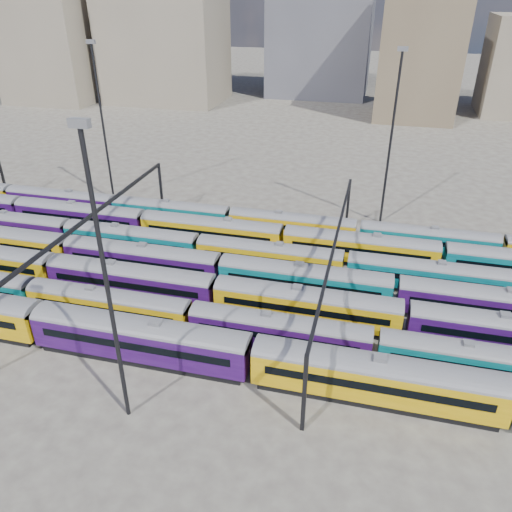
% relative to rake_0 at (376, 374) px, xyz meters
% --- Properties ---
extents(ground, '(500.00, 500.00, 0.00)m').
position_rel_rake_0_xyz_m(ground, '(-15.60, 15.00, -2.91)').
color(ground, '#443E39').
rests_on(ground, ground).
extents(rake_0, '(112.14, 3.28, 5.54)m').
position_rel_rake_0_xyz_m(rake_0, '(0.00, 0.00, 0.00)').
color(rake_0, black).
rests_on(rake_0, ground).
extents(rake_1, '(94.57, 2.77, 4.65)m').
position_rel_rake_0_xyz_m(rake_1, '(-28.74, 5.00, -0.47)').
color(rake_1, black).
rests_on(rake_1, ground).
extents(rake_2, '(124.26, 3.03, 5.10)m').
position_rel_rake_0_xyz_m(rake_2, '(-18.16, 10.00, -0.23)').
color(rake_2, black).
rests_on(rake_2, ground).
extents(rake_3, '(144.79, 3.02, 5.09)m').
position_rel_rake_0_xyz_m(rake_3, '(-29.57, 15.00, -0.24)').
color(rake_3, black).
rests_on(rake_3, ground).
extents(rake_4, '(96.44, 2.83, 4.75)m').
position_rel_rake_0_xyz_m(rake_4, '(-14.15, 20.00, -0.42)').
color(rake_4, black).
rests_on(rake_4, ground).
extents(rake_5, '(144.25, 3.01, 5.07)m').
position_rel_rake_0_xyz_m(rake_5, '(-3.00, 25.00, -0.25)').
color(rake_5, black).
rests_on(rake_5, ground).
extents(rake_6, '(131.65, 2.75, 4.62)m').
position_rel_rake_0_xyz_m(rake_6, '(-31.96, 30.00, -0.48)').
color(rake_6, black).
rests_on(rake_6, ground).
extents(gantry_1, '(0.35, 40.35, 8.03)m').
position_rel_rake_0_xyz_m(gantry_1, '(-35.60, 15.00, 3.88)').
color(gantry_1, black).
rests_on(gantry_1, ground).
extents(gantry_2, '(0.35, 40.35, 8.03)m').
position_rel_rake_0_xyz_m(gantry_2, '(-5.60, 15.00, 3.88)').
color(gantry_2, black).
rests_on(gantry_2, ground).
extents(mast_1, '(1.40, 0.50, 25.60)m').
position_rel_rake_0_xyz_m(mast_1, '(-45.60, 37.00, 11.06)').
color(mast_1, black).
rests_on(mast_1, ground).
extents(mast_2, '(1.40, 0.50, 25.60)m').
position_rel_rake_0_xyz_m(mast_2, '(-20.60, -7.00, 11.06)').
color(mast_2, black).
rests_on(mast_2, ground).
extents(mast_3, '(1.40, 0.50, 25.60)m').
position_rel_rake_0_xyz_m(mast_3, '(-0.60, 39.00, 11.06)').
color(mast_3, black).
rests_on(mast_3, ground).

